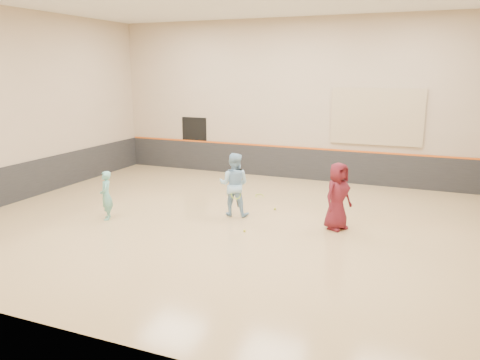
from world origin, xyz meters
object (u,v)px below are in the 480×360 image
at_px(instructor, 234,184).
at_px(young_man, 338,196).
at_px(girl, 106,195).
at_px(spare_racket, 260,194).

height_order(instructor, young_man, instructor).
distance_m(girl, spare_racket, 5.07).
xyz_separation_m(girl, instructor, (3.17, 1.71, 0.22)).
distance_m(girl, young_man, 6.38).
xyz_separation_m(girl, spare_racket, (3.16, 3.92, -0.61)).
xyz_separation_m(instructor, young_man, (2.99, -0.08, -0.02)).
bearing_deg(girl, instructor, 84.79).
relative_size(instructor, spare_racket, 2.84).
bearing_deg(young_man, instructor, 118.39).
relative_size(girl, instructor, 0.75).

